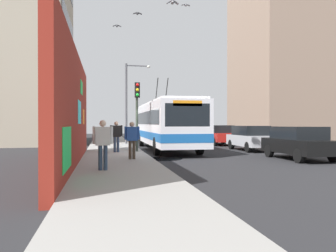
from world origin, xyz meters
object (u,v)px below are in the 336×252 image
at_px(parked_car_silver, 251,138).
at_px(pedestrian_near_wall, 103,141).
at_px(traffic_light, 137,105).
at_px(street_lamp, 129,97).
at_px(city_bus, 166,124).
at_px(parked_car_black, 299,142).
at_px(parked_car_red, 219,134).
at_px(pedestrian_at_curb, 132,137).
at_px(pedestrian_midblock, 116,134).

bearing_deg(parked_car_silver, pedestrian_near_wall, 132.80).
xyz_separation_m(traffic_light, street_lamp, (7.62, -0.14, 1.00)).
height_order(city_bus, traffic_light, city_bus).
height_order(city_bus, parked_car_silver, city_bus).
bearing_deg(city_bus, parked_car_silver, -106.69).
distance_m(parked_car_black, pedestrian_near_wall, 9.76).
xyz_separation_m(parked_car_red, street_lamp, (0.51, 7.21, 2.95)).
bearing_deg(parked_car_silver, parked_car_black, 180.00).
bearing_deg(traffic_light, parked_car_silver, -81.06).
bearing_deg(city_bus, pedestrian_at_curb, 157.63).
height_order(parked_car_silver, parked_car_red, same).
height_order(city_bus, parked_car_red, city_bus).
relative_size(city_bus, pedestrian_at_curb, 7.06).
distance_m(traffic_light, street_lamp, 7.68).
bearing_deg(pedestrian_midblock, pedestrian_at_curb, -171.89).
relative_size(parked_car_black, street_lamp, 0.66).
xyz_separation_m(parked_car_silver, parked_car_red, (5.95, -0.00, 0.00)).
bearing_deg(pedestrian_midblock, parked_car_red, -49.26).
xyz_separation_m(pedestrian_at_curb, pedestrian_midblock, (3.80, 0.54, 0.03)).
height_order(parked_car_black, pedestrian_near_wall, pedestrian_near_wall).
height_order(pedestrian_near_wall, pedestrian_midblock, pedestrian_near_wall).
bearing_deg(pedestrian_near_wall, traffic_light, -14.34).
height_order(parked_car_red, traffic_light, traffic_light).
relative_size(parked_car_black, pedestrian_midblock, 2.44).
relative_size(city_bus, parked_car_red, 2.68).
relative_size(parked_car_silver, parked_car_red, 0.94).
distance_m(parked_car_black, street_lamp, 14.21).
height_order(city_bus, pedestrian_midblock, city_bus).
bearing_deg(parked_car_black, pedestrian_at_curb, 88.27).
height_order(pedestrian_at_curb, pedestrian_near_wall, pedestrian_near_wall).
bearing_deg(traffic_light, pedestrian_at_curb, 171.18).
relative_size(city_bus, parked_car_silver, 2.85).
xyz_separation_m(city_bus, pedestrian_midblock, (-2.95, 3.32, -0.58)).
height_order(traffic_light, street_lamp, street_lamp).
bearing_deg(traffic_light, city_bus, -38.37).
distance_m(city_bus, pedestrian_near_wall, 10.91).
distance_m(parked_car_black, traffic_light, 8.72).
height_order(parked_car_black, pedestrian_midblock, pedestrian_midblock).
relative_size(pedestrian_midblock, traffic_light, 0.43).
height_order(parked_car_silver, traffic_light, traffic_light).
distance_m(parked_car_red, pedestrian_near_wall, 17.20).
bearing_deg(street_lamp, parked_car_silver, -131.85).
relative_size(pedestrian_at_curb, pedestrian_near_wall, 0.97).
xyz_separation_m(pedestrian_near_wall, pedestrian_midblock, (7.17, -0.73, -0.00)).
relative_size(parked_car_black, parked_car_red, 0.95).
bearing_deg(traffic_light, parked_car_black, -120.16).
relative_size(parked_car_red, pedestrian_near_wall, 2.57).
distance_m(parked_car_red, pedestrian_midblock, 11.24).
distance_m(parked_car_red, pedestrian_at_curb, 13.70).
relative_size(parked_car_red, pedestrian_midblock, 2.58).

